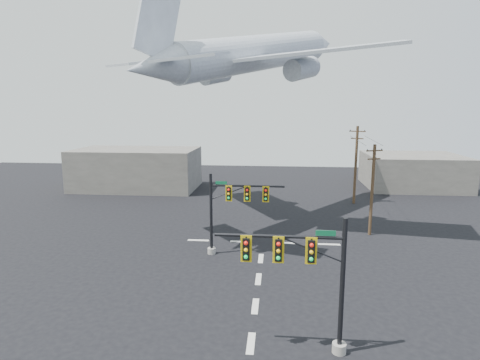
# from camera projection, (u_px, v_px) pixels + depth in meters

# --- Properties ---
(ground) EXTENTS (120.00, 120.00, 0.00)m
(ground) POSITION_uv_depth(u_px,v_px,m) (255.00, 306.00, 25.01)
(ground) COLOR black
(ground) RESTS_ON ground
(lane_markings) EXTENTS (14.00, 21.20, 0.01)m
(lane_markings) POSITION_uv_depth(u_px,v_px,m) (259.00, 272.00, 30.23)
(lane_markings) COLOR silver
(lane_markings) RESTS_ON ground
(signal_mast_near) EXTENTS (6.65, 0.78, 7.07)m
(signal_mast_near) POSITION_uv_depth(u_px,v_px,m) (310.00, 278.00, 19.67)
(signal_mast_near) COLOR gray
(signal_mast_near) RESTS_ON ground
(signal_mast_far) EXTENTS (6.39, 0.76, 6.88)m
(signal_mast_far) POSITION_uv_depth(u_px,v_px,m) (229.00, 210.00, 33.07)
(signal_mast_far) COLOR gray
(signal_mast_far) RESTS_ON ground
(utility_pole_a) EXTENTS (1.67, 0.79, 8.80)m
(utility_pole_a) POSITION_uv_depth(u_px,v_px,m) (372.00, 188.00, 38.13)
(utility_pole_a) COLOR #4C3920
(utility_pole_a) RESTS_ON ground
(utility_pole_b) EXTENTS (1.88, 0.95, 9.89)m
(utility_pole_b) POSITION_uv_depth(u_px,v_px,m) (356.00, 163.00, 50.65)
(utility_pole_b) COLOR #4C3920
(utility_pole_b) RESTS_ON ground
(power_lines) EXTENTS (2.53, 12.97, 0.03)m
(power_lines) POSITION_uv_depth(u_px,v_px,m) (365.00, 140.00, 43.71)
(power_lines) COLOR black
(airliner) EXTENTS (27.15, 29.90, 9.09)m
(airliner) POSITION_uv_depth(u_px,v_px,m) (256.00, 54.00, 41.85)
(airliner) COLOR silver
(building_left) EXTENTS (18.00, 10.00, 6.00)m
(building_left) POSITION_uv_depth(u_px,v_px,m) (137.00, 169.00, 60.59)
(building_left) COLOR slate
(building_left) RESTS_ON ground
(building_right) EXTENTS (14.00, 12.00, 5.00)m
(building_right) POSITION_uv_depth(u_px,v_px,m) (413.00, 171.00, 61.68)
(building_right) COLOR slate
(building_right) RESTS_ON ground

